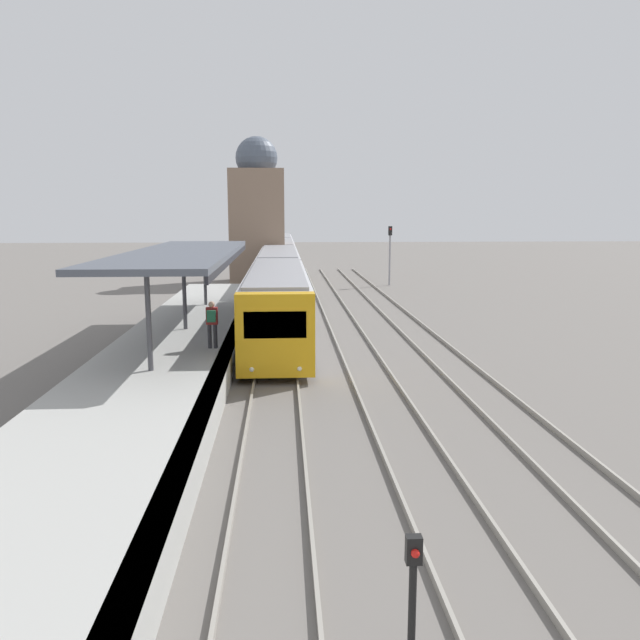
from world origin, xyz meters
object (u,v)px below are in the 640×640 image
train_near (279,263)px  signal_post_near (413,583)px  person_on_platform (212,321)px  signal_mast_far (390,248)px

train_near → signal_post_near: 41.77m
train_near → person_on_platform: bearing=-94.7°
train_near → signal_mast_far: signal_mast_far is taller
signal_mast_far → train_near: bearing=176.3°
person_on_platform → signal_mast_far: size_ratio=0.36×
person_on_platform → signal_post_near: (4.06, -14.60, -0.83)m
signal_mast_far → person_on_platform: bearing=-112.1°
person_on_platform → signal_mast_far: 28.70m
person_on_platform → signal_post_near: bearing=-74.4°
signal_post_near → signal_mast_far: signal_mast_far is taller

